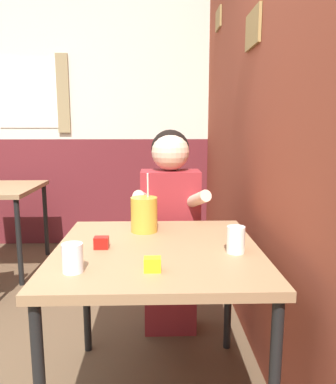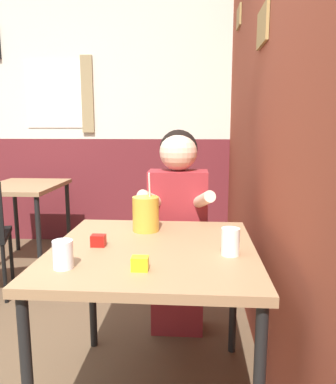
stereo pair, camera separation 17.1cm
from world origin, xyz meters
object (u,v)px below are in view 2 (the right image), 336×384
at_px(cocktail_pitcher, 146,214).
at_px(person_seated, 178,226).
at_px(background_table, 24,195).
at_px(main_table, 153,262).

bearing_deg(cocktail_pitcher, person_seated, 69.43).
bearing_deg(person_seated, background_table, 144.06).
relative_size(background_table, person_seated, 0.64).
relative_size(main_table, background_table, 1.14).
distance_m(main_table, background_table, 2.12).
bearing_deg(main_table, cocktail_pitcher, 104.36).
bearing_deg(person_seated, cocktail_pitcher, -110.57).
bearing_deg(main_table, person_seated, 82.96).
distance_m(main_table, person_seated, 0.63).
xyz_separation_m(background_table, cocktail_pitcher, (1.27, -1.39, 0.18)).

